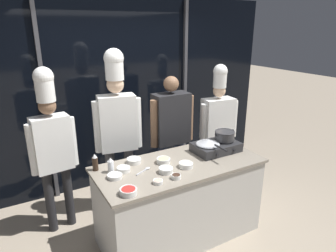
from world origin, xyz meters
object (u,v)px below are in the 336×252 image
at_px(frying_pan, 208,142).
at_px(chef_line, 218,120).
at_px(serving_spoon_solid, 146,169).
at_px(squeeze_bottle_soy, 95,163).
at_px(prep_bowl_chicken, 186,165).
at_px(prep_bowl_garlic, 134,160).
at_px(squeeze_bottle_clear, 111,166).
at_px(prep_bowl_shrimp, 158,181).
at_px(stock_pot, 225,135).
at_px(prep_bowl_bell_pepper, 128,191).
at_px(prep_bowl_bean_sprouts, 166,170).
at_px(chef_head, 52,140).
at_px(chef_sous, 117,121).
at_px(person_guest, 171,128).
at_px(prep_bowl_soy_glaze, 176,176).
at_px(portable_stove, 216,147).
at_px(prep_bowl_rice, 115,176).
at_px(prep_bowl_ginger, 163,160).
at_px(prep_bowl_onion, 124,169).

relative_size(frying_pan, chef_line, 0.26).
height_order(frying_pan, serving_spoon_solid, frying_pan).
height_order(squeeze_bottle_soy, prep_bowl_chicken, squeeze_bottle_soy).
xyz_separation_m(frying_pan, prep_bowl_garlic, (-0.83, 0.20, -0.11)).
bearing_deg(squeeze_bottle_clear, prep_bowl_shrimp, -54.40).
bearing_deg(stock_pot, prep_bowl_bell_pepper, -165.09).
height_order(prep_bowl_bean_sprouts, chef_head, chef_head).
relative_size(chef_sous, person_guest, 1.21).
relative_size(prep_bowl_chicken, chef_sous, 0.07).
distance_m(stock_pot, squeeze_bottle_soy, 1.51).
bearing_deg(person_guest, prep_bowl_soy_glaze, 62.25).
bearing_deg(prep_bowl_bell_pepper, prep_bowl_bean_sprouts, 21.54).
height_order(portable_stove, chef_line, chef_line).
bearing_deg(prep_bowl_rice, prep_bowl_soy_glaze, -30.84).
bearing_deg(chef_head, squeeze_bottle_soy, 115.26).
bearing_deg(prep_bowl_ginger, prep_bowl_bean_sprouts, -112.61).
distance_m(prep_bowl_chicken, prep_bowl_ginger, 0.26).
bearing_deg(chef_line, prep_bowl_ginger, 33.80).
bearing_deg(prep_bowl_onion, prep_bowl_soy_glaze, -45.73).
relative_size(prep_bowl_bean_sprouts, prep_bowl_soy_glaze, 1.51).
bearing_deg(prep_bowl_garlic, squeeze_bottle_soy, 175.38).
xyz_separation_m(prep_bowl_onion, prep_bowl_soy_glaze, (0.38, -0.39, -0.00)).
relative_size(prep_bowl_rice, prep_bowl_onion, 1.07).
distance_m(prep_bowl_ginger, chef_head, 1.24).
height_order(prep_bowl_bell_pepper, prep_bowl_garlic, prep_bowl_bell_pepper).
bearing_deg(chef_sous, squeeze_bottle_clear, 72.94).
xyz_separation_m(portable_stove, prep_bowl_ginger, (-0.68, 0.03, -0.02)).
xyz_separation_m(prep_bowl_chicken, prep_bowl_garlic, (-0.43, 0.37, -0.00)).
relative_size(squeeze_bottle_soy, serving_spoon_solid, 0.89).
bearing_deg(person_guest, squeeze_bottle_clear, 29.39).
relative_size(frying_pan, prep_bowl_bean_sprouts, 3.22).
xyz_separation_m(serving_spoon_solid, chef_sous, (0.01, 0.80, 0.29)).
bearing_deg(frying_pan, prep_bowl_chicken, -157.36).
bearing_deg(squeeze_bottle_soy, person_guest, 21.57).
distance_m(prep_bowl_bell_pepper, person_guest, 1.48).
relative_size(portable_stove, serving_spoon_solid, 2.64).
distance_m(stock_pot, prep_bowl_bean_sprouts, 0.92).
xyz_separation_m(prep_bowl_garlic, serving_spoon_solid, (0.03, -0.22, -0.02)).
height_order(prep_bowl_soy_glaze, serving_spoon_solid, prep_bowl_soy_glaze).
relative_size(prep_bowl_garlic, prep_bowl_soy_glaze, 1.61).
bearing_deg(prep_bowl_soy_glaze, prep_bowl_onion, 134.27).
relative_size(stock_pot, chef_line, 0.14).
bearing_deg(prep_bowl_ginger, squeeze_bottle_soy, 164.16).
xyz_separation_m(prep_bowl_bell_pepper, prep_bowl_onion, (0.12, 0.43, -0.01)).
distance_m(prep_bowl_onion, person_guest, 1.11).
distance_m(serving_spoon_solid, chef_head, 1.10).
bearing_deg(prep_bowl_shrimp, prep_bowl_ginger, 54.39).
bearing_deg(chef_head, squeeze_bottle_clear, 118.13).
distance_m(prep_bowl_rice, prep_bowl_ginger, 0.57).
distance_m(stock_pot, prep_bowl_soy_glaze, 0.94).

